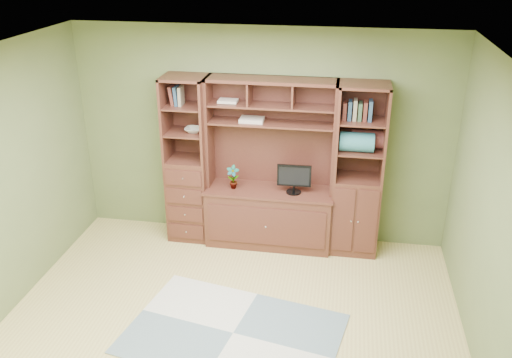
% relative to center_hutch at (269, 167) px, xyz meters
% --- Properties ---
extents(room, '(4.60, 4.10, 2.64)m').
position_rel_center_hutch_xyz_m(room, '(-0.14, -1.73, 0.28)').
color(room, tan).
rests_on(room, ground).
extents(center_hutch, '(1.54, 0.53, 2.05)m').
position_rel_center_hutch_xyz_m(center_hutch, '(0.00, 0.00, 0.00)').
color(center_hutch, '#4D251B').
rests_on(center_hutch, ground).
extents(left_tower, '(0.50, 0.45, 2.05)m').
position_rel_center_hutch_xyz_m(left_tower, '(-1.00, 0.04, 0.00)').
color(left_tower, '#4D251B').
rests_on(left_tower, ground).
extents(right_tower, '(0.55, 0.45, 2.05)m').
position_rel_center_hutch_xyz_m(right_tower, '(1.02, 0.04, 0.00)').
color(right_tower, '#4D251B').
rests_on(right_tower, ground).
extents(rug, '(2.21, 1.69, 0.01)m').
position_rel_center_hutch_xyz_m(rug, '(-0.09, -1.74, -1.02)').
color(rug, '#9FA5A4').
rests_on(rug, ground).
extents(monitor, '(0.40, 0.19, 0.49)m').
position_rel_center_hutch_xyz_m(monitor, '(0.30, -0.03, -0.05)').
color(monitor, black).
rests_on(monitor, center_hutch).
extents(orchid, '(0.15, 0.10, 0.29)m').
position_rel_center_hutch_xyz_m(orchid, '(-0.43, -0.03, -0.15)').
color(orchid, '#A65538').
rests_on(orchid, center_hutch).
extents(magazines, '(0.27, 0.20, 0.04)m').
position_rel_center_hutch_xyz_m(magazines, '(-0.22, 0.09, 0.54)').
color(magazines, beige).
rests_on(magazines, center_hutch).
extents(bowl, '(0.21, 0.21, 0.05)m').
position_rel_center_hutch_xyz_m(bowl, '(-0.91, 0.04, 0.39)').
color(bowl, beige).
rests_on(bowl, left_tower).
extents(blanket_teal, '(0.38, 0.22, 0.22)m').
position_rel_center_hutch_xyz_m(blanket_teal, '(0.98, -0.01, 0.37)').
color(blanket_teal, '#2E6F79').
rests_on(blanket_teal, right_tower).
extents(blanket_red, '(0.38, 0.21, 0.21)m').
position_rel_center_hutch_xyz_m(blanket_red, '(1.11, 0.12, 0.37)').
color(blanket_red, brown).
rests_on(blanket_red, right_tower).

